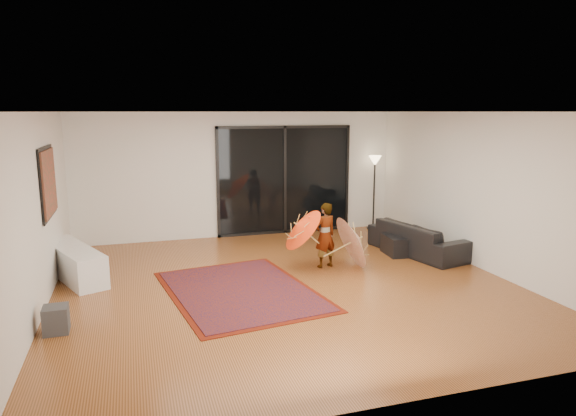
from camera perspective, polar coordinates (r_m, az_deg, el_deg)
name	(u,v)px	position (r m, az deg, el deg)	size (l,w,h in m)	color
floor	(287,285)	(8.19, -0.09, -8.60)	(7.00, 7.00, 0.00)	#9C552A
ceiling	(287,112)	(7.73, -0.10, 10.65)	(7.00, 7.00, 0.00)	white
wall_back	(240,175)	(11.21, -5.34, 3.69)	(7.00, 7.00, 0.00)	silver
wall_front	(402,266)	(4.70, 12.53, -6.32)	(7.00, 7.00, 0.00)	silver
wall_left	(36,215)	(7.62, -26.16, -0.66)	(7.00, 7.00, 0.00)	silver
wall_right	(481,191)	(9.47, 20.62, 1.77)	(7.00, 7.00, 0.00)	silver
sliding_door	(285,180)	(11.44, -0.38, 3.12)	(3.06, 0.07, 2.40)	black
painting	(48,182)	(8.55, -25.08, 2.59)	(0.04, 1.28, 1.08)	black
media_console	(73,262)	(9.19, -22.73, -5.58)	(0.47, 1.89, 0.53)	white
speaker	(56,320)	(7.10, -24.38, -11.22)	(0.30, 0.30, 0.34)	#424244
persian_rug	(241,291)	(7.96, -5.29, -9.14)	(2.46, 3.15, 0.02)	#541307
sofa	(418,238)	(10.20, 14.22, -3.28)	(2.06, 0.81, 0.60)	black
ottoman	(402,245)	(10.12, 12.56, -4.02)	(0.64, 0.64, 0.36)	black
floor_lamp	(375,171)	(11.99, 9.61, 4.04)	(0.29, 0.29, 1.71)	black
child	(325,235)	(9.00, 4.13, -3.03)	(0.42, 0.28, 1.15)	#999999
parasol_orange	(296,229)	(8.73, 0.90, -2.35)	(0.68, 0.84, 0.88)	red
parasol_white	(360,239)	(9.11, 8.00, -3.39)	(0.55, 0.97, 0.97)	white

